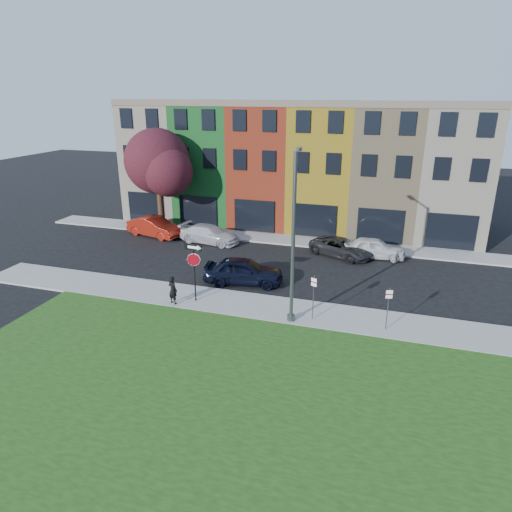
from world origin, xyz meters
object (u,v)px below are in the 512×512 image
(stop_sign, at_px, (194,261))
(man, at_px, (173,290))
(street_lamp, at_px, (294,239))
(sedan_near, at_px, (243,271))

(stop_sign, distance_m, man, 1.98)
(man, relative_size, street_lamp, 0.19)
(street_lamp, bearing_deg, stop_sign, 167.20)
(stop_sign, relative_size, sedan_near, 0.65)
(man, relative_size, sedan_near, 0.31)
(stop_sign, distance_m, sedan_near, 4.08)
(sedan_near, relative_size, street_lamp, 0.60)
(stop_sign, xyz_separation_m, man, (-1.01, -0.70, -1.55))
(street_lamp, bearing_deg, sedan_near, 127.75)
(stop_sign, height_order, street_lamp, street_lamp)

